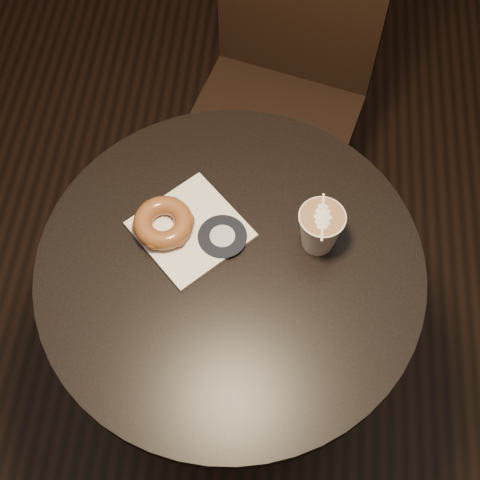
# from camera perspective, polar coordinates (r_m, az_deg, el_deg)

# --- Properties ---
(cafe_table) EXTENTS (0.70, 0.70, 0.75)m
(cafe_table) POSITION_cam_1_polar(r_m,az_deg,el_deg) (1.37, -0.74, -5.72)
(cafe_table) COLOR black
(cafe_table) RESTS_ON ground
(chair) EXTENTS (0.50, 0.50, 1.03)m
(chair) POSITION_cam_1_polar(r_m,az_deg,el_deg) (1.70, 3.85, 14.33)
(chair) COLOR black
(chair) RESTS_ON ground
(pastry_bag) EXTENTS (0.25, 0.25, 0.01)m
(pastry_bag) POSITION_cam_1_polar(r_m,az_deg,el_deg) (1.22, -4.25, 0.89)
(pastry_bag) COLOR white
(pastry_bag) RESTS_ON cafe_table
(doughnut) EXTENTS (0.11, 0.11, 0.04)m
(doughnut) POSITION_cam_1_polar(r_m,az_deg,el_deg) (1.21, -6.56, 1.47)
(doughnut) COLOR brown
(doughnut) RESTS_ON pastry_bag
(latte_cup) EXTENTS (0.08, 0.08, 0.09)m
(latte_cup) POSITION_cam_1_polar(r_m,az_deg,el_deg) (1.18, 6.83, 0.89)
(latte_cup) COLOR white
(latte_cup) RESTS_ON cafe_table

